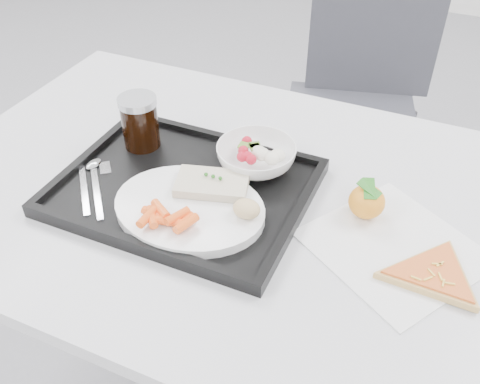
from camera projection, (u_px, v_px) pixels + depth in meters
name	position (u px, v px, depth m)	size (l,w,h in m)	color
table	(236.00, 217.00, 1.04)	(1.20, 0.80, 0.75)	silver
chair	(360.00, 87.00, 1.75)	(0.51, 0.51, 0.93)	#37373F
tray	(184.00, 189.00, 0.99)	(0.45, 0.35, 0.03)	black
dinner_plate	(189.00, 208.00, 0.93)	(0.27, 0.27, 0.02)	white
fish_fillet	(212.00, 184.00, 0.95)	(0.14, 0.11, 0.02)	beige
bread_roll	(247.00, 209.00, 0.89)	(0.05, 0.05, 0.03)	#D0B979
salad_bowl	(256.00, 157.00, 1.02)	(0.15, 0.15, 0.05)	white
cola_glass	(140.00, 121.00, 1.06)	(0.08, 0.08, 0.11)	black
cutlery	(93.00, 180.00, 1.00)	(0.14, 0.15, 0.01)	silver
napkin	(394.00, 248.00, 0.88)	(0.34, 0.34, 0.00)	silver
tangerine	(367.00, 202.00, 0.92)	(0.07, 0.07, 0.07)	orange
pizza_slice	(433.00, 274.00, 0.83)	(0.25, 0.25, 0.02)	tan
carrot_pile	(166.00, 218.00, 0.87)	(0.10, 0.07, 0.02)	#FE5F1E
salad_contents	(260.00, 154.00, 1.01)	(0.10, 0.07, 0.02)	#B61526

